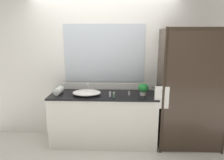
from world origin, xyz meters
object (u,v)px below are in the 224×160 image
potted_plant (143,89)px  amenity_bottle_lotion (129,93)px  amenity_bottle_body_wash (110,94)px  rolled_towel_near_edge (59,91)px  sink_basin (87,93)px  amenity_bottle_conditioner (114,95)px  faucet (88,88)px

potted_plant → amenity_bottle_lotion: bearing=-179.3°
amenity_bottle_body_wash → rolled_towel_near_edge: 0.90m
amenity_bottle_lotion → amenity_bottle_body_wash: bearing=-160.8°
sink_basin → rolled_towel_near_edge: bearing=175.7°
amenity_bottle_body_wash → amenity_bottle_conditioner: 0.08m
amenity_bottle_body_wash → amenity_bottle_lotion: (0.31, 0.11, -0.00)m
potted_plant → amenity_bottle_body_wash: bearing=-168.4°
faucet → sink_basin: bearing=-90.0°
amenity_bottle_lotion → potted_plant: bearing=0.7°
faucet → amenity_bottle_conditioner: bearing=-36.5°
sink_basin → amenity_bottle_lotion: bearing=1.0°
amenity_bottle_lotion → rolled_towel_near_edge: 1.20m
faucet → amenity_bottle_lotion: bearing=-13.9°
potted_plant → amenity_bottle_conditioner: bearing=-160.8°
sink_basin → faucet: 0.19m
amenity_bottle_body_wash → amenity_bottle_conditioner: amenity_bottle_conditioner is taller
faucet → amenity_bottle_lotion: 0.73m
amenity_bottle_body_wash → rolled_towel_near_edge: bearing=171.5°
faucet → rolled_towel_near_edge: 0.51m
amenity_bottle_body_wash → potted_plant: bearing=11.6°
sink_basin → amenity_bottle_conditioner: (0.46, -0.15, 0.01)m
faucet → amenity_bottle_body_wash: 0.49m
potted_plant → rolled_towel_near_edge: size_ratio=0.87×
amenity_bottle_conditioner → rolled_towel_near_edge: rolled_towel_near_edge is taller
amenity_bottle_conditioner → sink_basin: bearing=161.7°
amenity_bottle_body_wash → rolled_towel_near_edge: (-0.89, 0.13, 0.02)m
sink_basin → faucet: bearing=90.0°
faucet → amenity_bottle_lotion: size_ratio=2.16×
sink_basin → faucet: faucet is taller
potted_plant → amenity_bottle_conditioner: 0.52m
potted_plant → amenity_bottle_body_wash: (-0.55, -0.11, -0.07)m
amenity_bottle_body_wash → faucet: bearing=144.5°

